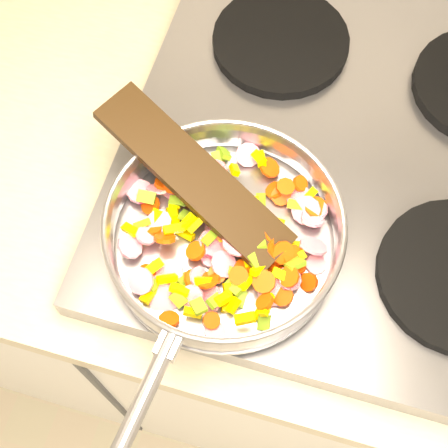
# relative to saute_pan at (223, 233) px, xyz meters

# --- Properties ---
(cooktop) EXTENTS (0.60, 0.60, 0.04)m
(cooktop) POSITION_rel_saute_pan_xyz_m (0.13, 0.18, -0.07)
(cooktop) COLOR #939399
(cooktop) RESTS_ON counter_top
(grate_fl) EXTENTS (0.19, 0.19, 0.02)m
(grate_fl) POSITION_rel_saute_pan_xyz_m (-0.01, 0.04, -0.04)
(grate_fl) COLOR black
(grate_fl) RESTS_ON cooktop
(grate_bl) EXTENTS (0.19, 0.19, 0.02)m
(grate_bl) POSITION_rel_saute_pan_xyz_m (-0.01, 0.32, -0.04)
(grate_bl) COLOR black
(grate_bl) RESTS_ON cooktop
(saute_pan) EXTENTS (0.31, 0.48, 0.06)m
(saute_pan) POSITION_rel_saute_pan_xyz_m (0.00, 0.00, 0.00)
(saute_pan) COLOR #9E9EA5
(saute_pan) RESTS_ON grate_fl
(vegetable_heap) EXTENTS (0.26, 0.26, 0.05)m
(vegetable_heap) POSITION_rel_saute_pan_xyz_m (0.00, 0.00, -0.01)
(vegetable_heap) COLOR #C91346
(vegetable_heap) RESTS_ON saute_pan
(wooden_spatula) EXTENTS (0.26, 0.17, 0.06)m
(wooden_spatula) POSITION_rel_saute_pan_xyz_m (-0.05, 0.05, 0.02)
(wooden_spatula) COLOR black
(wooden_spatula) RESTS_ON saute_pan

